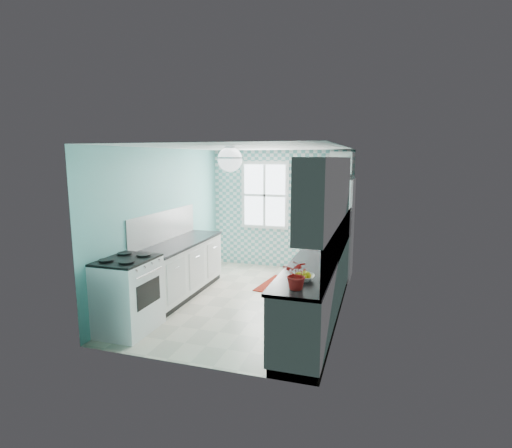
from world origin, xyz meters
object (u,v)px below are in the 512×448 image
(fridge, at_px, (331,229))
(stove, at_px, (128,294))
(sink, at_px, (326,245))
(fruit_bowl, at_px, (303,278))
(microwave, at_px, (332,171))
(potted_plant, at_px, (297,274))
(ceiling_light, at_px, (230,159))

(fridge, xyz_separation_m, stove, (-2.31, -3.37, -0.45))
(sink, xyz_separation_m, fruit_bowl, (-0.00, -2.03, 0.04))
(microwave, bearing_deg, stove, 58.02)
(fridge, distance_m, sink, 1.36)
(fridge, distance_m, stove, 4.11)
(potted_plant, bearing_deg, microwave, 91.39)
(microwave, bearing_deg, fruit_bowl, 93.96)
(microwave, bearing_deg, ceiling_light, 69.11)
(fridge, height_order, stove, fridge)
(microwave, bearing_deg, sink, 96.38)
(fruit_bowl, xyz_separation_m, potted_plant, (0.00, -0.33, 0.13))
(ceiling_light, height_order, sink, ceiling_light)
(sink, bearing_deg, ceiling_light, -131.34)
(ceiling_light, xyz_separation_m, fridge, (1.11, 2.57, -1.35))
(stove, height_order, fruit_bowl, stove)
(microwave, bearing_deg, fridge, 55.72)
(sink, height_order, potted_plant, sink)
(fridge, relative_size, microwave, 3.40)
(sink, xyz_separation_m, potted_plant, (-0.00, -2.36, 0.18))
(sink, bearing_deg, potted_plant, -86.74)
(ceiling_light, relative_size, stove, 0.35)
(sink, distance_m, microwave, 1.79)
(stove, xyz_separation_m, microwave, (2.31, 3.37, 1.58))
(fridge, xyz_separation_m, microwave, (0.00, 0.00, 1.13))
(fridge, bearing_deg, microwave, 55.86)
(potted_plant, relative_size, microwave, 0.59)
(fruit_bowl, bearing_deg, potted_plant, -90.00)
(ceiling_light, xyz_separation_m, stove, (-1.20, -0.80, -1.80))
(fridge, bearing_deg, ceiling_light, -110.75)
(fridge, relative_size, stove, 1.94)
(ceiling_light, height_order, microwave, ceiling_light)
(fruit_bowl, bearing_deg, fridge, 91.53)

